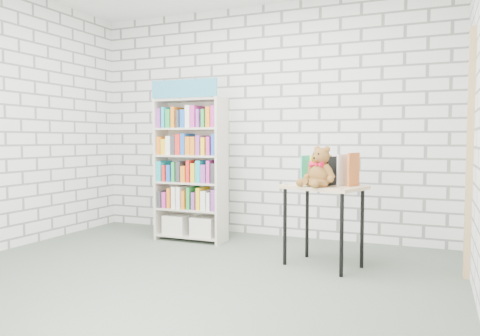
% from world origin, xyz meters
% --- Properties ---
extents(ground, '(4.50, 4.50, 0.00)m').
position_xyz_m(ground, '(0.00, 0.00, 0.00)').
color(ground, '#4C594B').
rests_on(ground, ground).
extents(room_shell, '(4.52, 4.02, 2.81)m').
position_xyz_m(room_shell, '(0.00, 0.00, 1.78)').
color(room_shell, silver).
rests_on(room_shell, ground).
extents(bookshelf, '(0.82, 0.32, 1.84)m').
position_xyz_m(bookshelf, '(-0.65, 1.36, 0.84)').
color(bookshelf, beige).
rests_on(bookshelf, ground).
extents(display_table, '(0.82, 0.68, 0.75)m').
position_xyz_m(display_table, '(1.02, 0.83, 0.65)').
color(display_table, tan).
rests_on(display_table, ground).
extents(table_books, '(0.53, 0.36, 0.29)m').
position_xyz_m(table_books, '(1.05, 0.94, 0.90)').
color(table_books, '#2BBBB7').
rests_on(table_books, display_table).
extents(teddy_bear, '(0.35, 0.33, 0.36)m').
position_xyz_m(teddy_bear, '(1.00, 0.72, 0.90)').
color(teddy_bear, brown).
rests_on(teddy_bear, display_table).
extents(door_trim, '(0.05, 0.12, 2.10)m').
position_xyz_m(door_trim, '(2.23, 0.95, 1.05)').
color(door_trim, tan).
rests_on(door_trim, ground).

